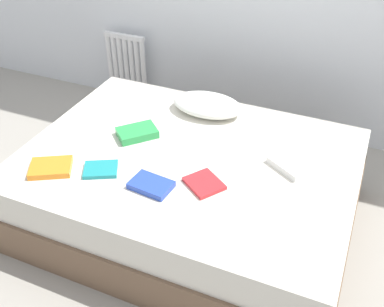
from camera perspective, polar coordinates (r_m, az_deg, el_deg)
name	(u,v)px	position (r m, az deg, el deg)	size (l,w,h in m)	color
ground_plane	(189,216)	(3.02, -0.38, -7.90)	(8.00, 8.00, 0.00)	#9E998E
bed	(189,187)	(2.86, -0.40, -4.32)	(2.00, 1.50, 0.50)	brown
radiator	(127,65)	(4.15, -8.29, 11.02)	(0.39, 0.04, 0.57)	white
pillow	(207,105)	(3.10, 1.97, 6.19)	(0.49, 0.31, 0.12)	white
textbook_blue	(151,185)	(2.47, -5.20, -3.99)	(0.23, 0.15, 0.03)	#2847B7
textbook_white	(291,164)	(2.66, 12.39, -1.37)	(0.23, 0.17, 0.04)	white
textbook_red	(204,183)	(2.48, 1.54, -3.81)	(0.20, 0.17, 0.02)	red
textbook_teal	(101,169)	(2.62, -11.49, -1.99)	(0.19, 0.15, 0.02)	teal
textbook_orange	(51,168)	(2.70, -17.46, -1.71)	(0.23, 0.18, 0.04)	orange
textbook_green	(137,133)	(2.88, -6.96, 2.64)	(0.24, 0.16, 0.05)	green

